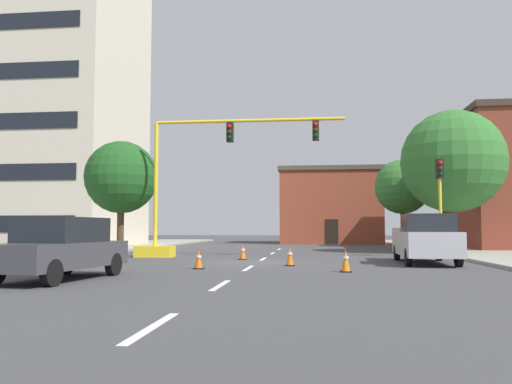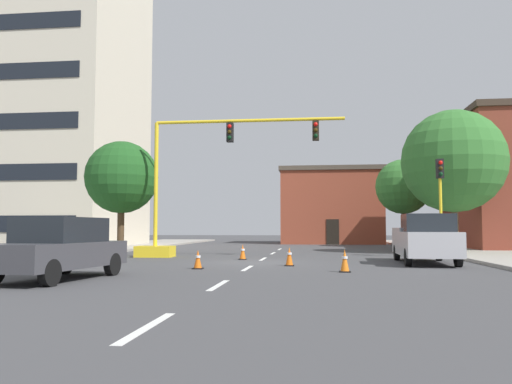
{
  "view_description": "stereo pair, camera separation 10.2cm",
  "coord_description": "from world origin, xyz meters",
  "views": [
    {
      "loc": [
        2.35,
        -21.35,
        1.44
      ],
      "look_at": [
        -0.46,
        3.58,
        3.21
      ],
      "focal_mm": 35.96,
      "sensor_mm": 36.0,
      "label": 1
    },
    {
      "loc": [
        2.45,
        -21.34,
        1.44
      ],
      "look_at": [
        -0.46,
        3.58,
        3.21
      ],
      "focal_mm": 35.96,
      "sensor_mm": 36.0,
      "label": 2
    }
  ],
  "objects": [
    {
      "name": "traffic_cone_roadside_b",
      "position": [
        1.44,
        -1.73,
        0.36
      ],
      "size": [
        0.36,
        0.36,
        0.73
      ],
      "color": "black",
      "rests_on": "ground_plane"
    },
    {
      "name": "traffic_cone_roadside_d",
      "position": [
        -0.88,
        1.92,
        0.35
      ],
      "size": [
        0.36,
        0.36,
        0.7
      ],
      "color": "black",
      "rests_on": "ground_plane"
    },
    {
      "name": "pickup_truck_silver",
      "position": [
        6.85,
        0.25,
        0.97
      ],
      "size": [
        2.22,
        5.48,
        1.99
      ],
      "color": "#BCBCC1",
      "rests_on": "ground_plane"
    },
    {
      "name": "lane_stripe_seg_2",
      "position": [
        0.0,
        -3.0,
        0.0
      ],
      "size": [
        0.16,
        2.4,
        0.01
      ],
      "primitive_type": "cube",
      "color": "silver",
      "rests_on": "ground_plane"
    },
    {
      "name": "sidewalk_right",
      "position": [
        11.94,
        8.0,
        0.07
      ],
      "size": [
        6.0,
        56.0,
        0.14
      ],
      "primitive_type": "cube",
      "color": "#9E998E",
      "rests_on": "ground_plane"
    },
    {
      "name": "building_tall_left",
      "position": [
        -18.05,
        16.13,
        12.14
      ],
      "size": [
        12.65,
        11.96,
        24.26
      ],
      "color": "beige",
      "rests_on": "ground_plane"
    },
    {
      "name": "ground_plane",
      "position": [
        0.0,
        0.0,
        0.0
      ],
      "size": [
        160.0,
        160.0,
        0.0
      ],
      "primitive_type": "plane",
      "color": "#424244"
    },
    {
      "name": "lane_stripe_seg_3",
      "position": [
        0.0,
        2.5,
        0.0
      ],
      "size": [
        0.16,
        2.4,
        0.01
      ],
      "primitive_type": "cube",
      "color": "silver",
      "rests_on": "ground_plane"
    },
    {
      "name": "lane_stripe_seg_0",
      "position": [
        0.0,
        -14.0,
        0.0
      ],
      "size": [
        0.16,
        2.4,
        0.01
      ],
      "primitive_type": "cube",
      "color": "silver",
      "rests_on": "ground_plane"
    },
    {
      "name": "traffic_cone_roadside_c",
      "position": [
        -1.69,
        -3.53,
        0.33
      ],
      "size": [
        0.36,
        0.36,
        0.68
      ],
      "color": "black",
      "rests_on": "ground_plane"
    },
    {
      "name": "traffic_light_pole_right",
      "position": [
        8.47,
        4.31,
        3.53
      ],
      "size": [
        0.32,
        0.47,
        4.8
      ],
      "color": "yellow",
      "rests_on": "ground_plane"
    },
    {
      "name": "traffic_cone_roadside_a",
      "position": [
        3.38,
        -4.28,
        0.37
      ],
      "size": [
        0.36,
        0.36,
        0.75
      ],
      "color": "black",
      "rests_on": "ground_plane"
    },
    {
      "name": "traffic_signal_gantry",
      "position": [
        -4.12,
        3.49,
        2.32
      ],
      "size": [
        10.3,
        1.2,
        6.83
      ],
      "color": "yellow",
      "rests_on": "ground_plane"
    },
    {
      "name": "building_brick_center",
      "position": [
        3.9,
        27.49,
        3.48
      ],
      "size": [
        9.38,
        7.79,
        6.94
      ],
      "color": "brown",
      "rests_on": "ground_plane"
    },
    {
      "name": "lane_stripe_seg_5",
      "position": [
        0.0,
        13.5,
        0.0
      ],
      "size": [
        0.16,
        2.4,
        0.01
      ],
      "primitive_type": "cube",
      "color": "silver",
      "rests_on": "ground_plane"
    },
    {
      "name": "sidewalk_left",
      "position": [
        -11.94,
        8.0,
        0.07
      ],
      "size": [
        6.0,
        56.0,
        0.14
      ],
      "primitive_type": "cube",
      "color": "#9E998E",
      "rests_on": "ground_plane"
    },
    {
      "name": "tree_right_far",
      "position": [
        9.04,
        18.3,
        4.55
      ],
      "size": [
        4.15,
        4.15,
        6.64
      ],
      "color": "#4C3823",
      "rests_on": "ground_plane"
    },
    {
      "name": "tree_left_near",
      "position": [
        -7.81,
        4.79,
        4.12
      ],
      "size": [
        3.85,
        3.85,
        6.06
      ],
      "color": "#4C3823",
      "rests_on": "ground_plane"
    },
    {
      "name": "lane_stripe_seg_1",
      "position": [
        0.0,
        -8.5,
        0.0
      ],
      "size": [
        0.16,
        2.4,
        0.01
      ],
      "primitive_type": "cube",
      "color": "silver",
      "rests_on": "ground_plane"
    },
    {
      "name": "tree_right_mid",
      "position": [
        10.25,
        8.66,
        5.23
      ],
      "size": [
        5.83,
        5.83,
        8.15
      ],
      "color": "brown",
      "rests_on": "ground_plane"
    },
    {
      "name": "lane_stripe_seg_4",
      "position": [
        0.0,
        8.0,
        0.0
      ],
      "size": [
        0.16,
        2.4,
        0.01
      ],
      "primitive_type": "cube",
      "color": "silver",
      "rests_on": "ground_plane"
    },
    {
      "name": "sedan_dark_gray_near_left",
      "position": [
        -4.71,
        -7.65,
        0.89
      ],
      "size": [
        2.37,
        4.69,
        1.74
      ],
      "color": "#3D3D42",
      "rests_on": "ground_plane"
    }
  ]
}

